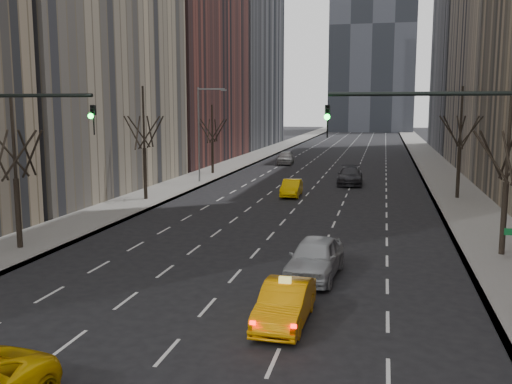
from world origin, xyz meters
The scene contains 14 objects.
sidewalk_left centered at (-12.25, 70.00, 0.07)m, with size 4.50×320.00×0.15m, color slate.
sidewalk_right centered at (12.25, 70.00, 0.07)m, with size 4.50×320.00×0.15m, color slate.
tree_lw_b centered at (-12.00, 18.00, 3.72)m, with size 3.36×3.50×7.82m.
tree_lw_c centered at (-12.00, 34.00, 4.04)m, with size 3.36×3.50×8.74m.
tree_lw_d centered at (-12.00, 52.00, 3.56)m, with size 3.36×3.50×7.36m.
tree_rw_b centered at (12.00, 22.00, 3.72)m, with size 3.36×3.50×7.82m.
tree_rw_c centered at (12.00, 40.00, 4.04)m, with size 3.36×3.50×8.74m.
traffic_mast_right centered at (9.11, 12.00, 5.49)m, with size 6.69×0.39×8.00m.
streetlight_far centered at (-10.84, 45.00, 5.62)m, with size 2.83×0.22×9.00m.
taxi_sedan centered at (3.06, 11.06, 0.72)m, with size 1.51×4.34×1.43m, color orange.
silver_sedan_ahead centered at (3.41, 16.68, 0.86)m, with size 2.03×5.05×1.72m, color #A1A4A9.
far_taxi centered at (-1.14, 38.70, 0.69)m, with size 1.45×4.17×1.37m, color #FFC205.
far_suv_grey centered at (3.12, 47.02, 0.83)m, with size 2.33×5.74×1.66m, color #2A2A2F.
far_car_white centered at (-6.10, 64.58, 0.84)m, with size 1.99×4.94×1.68m, color #B9B9B9.
Camera 1 is at (6.18, -7.29, 7.35)m, focal length 40.00 mm.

